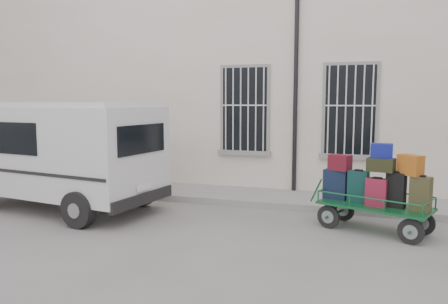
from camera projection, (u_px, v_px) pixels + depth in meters
ground at (226, 222)px, 8.95m from camera, size 80.00×80.00×0.00m
building at (278, 84)px, 13.80m from camera, size 24.00×5.15×6.00m
sidewalk at (252, 196)px, 11.02m from camera, size 24.00×1.70×0.15m
luggage_cart at (375, 189)px, 8.23m from camera, size 2.37×1.60×1.69m
van at (57, 148)px, 9.97m from camera, size 5.10×2.78×2.45m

